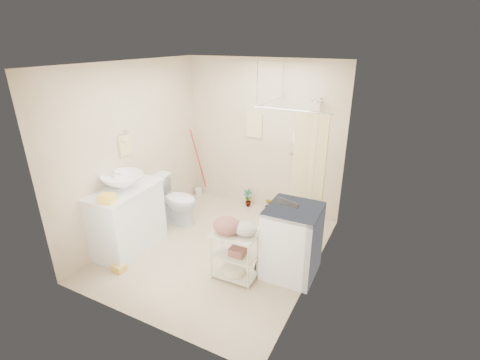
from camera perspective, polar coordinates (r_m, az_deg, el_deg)
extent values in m
plane|color=#C1B291|center=(5.23, -3.75, -11.16)|extent=(3.20, 3.20, 0.00)
cube|color=silver|center=(4.37, -4.64, 18.54)|extent=(2.80, 3.20, 0.04)
cube|color=beige|center=(6.00, 3.75, 7.01)|extent=(2.80, 0.04, 2.60)
cube|color=beige|center=(3.49, -17.78, -5.82)|extent=(2.80, 0.04, 2.60)
cube|color=beige|center=(5.47, -16.89, 4.52)|extent=(0.04, 3.20, 2.60)
cube|color=beige|center=(4.14, 12.71, -0.73)|extent=(0.04, 3.20, 2.60)
cube|color=silver|center=(5.26, -18.01, -6.07)|extent=(0.65, 1.11, 0.95)
imported|color=white|center=(5.04, -18.68, -0.18)|extent=(0.73, 0.73, 0.20)
cube|color=yellow|center=(4.70, -21.02, -2.80)|extent=(0.22, 0.19, 0.11)
cube|color=gold|center=(5.02, -19.28, -13.28)|extent=(0.26, 0.21, 0.13)
imported|color=silver|center=(5.86, -10.61, -3.18)|extent=(0.78, 0.45, 0.80)
imported|color=brown|center=(6.35, 1.29, -2.94)|extent=(0.19, 0.14, 0.34)
imported|color=brown|center=(6.13, 4.83, -4.23)|extent=(0.20, 0.19, 0.30)
cube|color=beige|center=(6.00, 2.39, 8.99)|extent=(0.28, 0.03, 0.42)
imported|color=white|center=(5.69, 9.04, 7.23)|extent=(0.09, 0.09, 0.21)
imported|color=#444F98|center=(5.69, 9.92, 7.04)|extent=(0.11, 0.11, 0.19)
cube|color=white|center=(4.56, 8.52, -9.89)|extent=(0.66, 0.69, 0.95)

